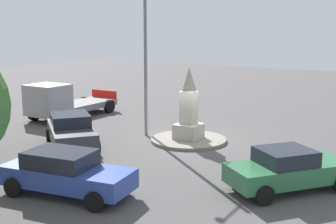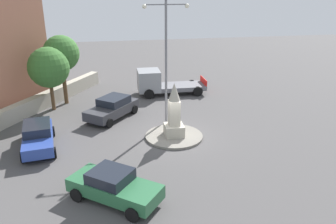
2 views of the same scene
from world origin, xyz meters
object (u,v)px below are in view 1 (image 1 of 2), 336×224
car_blue_near_island (66,172)px  car_dark_grey_far_side (71,130)px  monument (189,110)px  truck_grey_parked_right (61,102)px  car_green_approaching (288,169)px  streetlamp (145,36)px

car_blue_near_island → car_dark_grey_far_side: bearing=41.7°
monument → truck_grey_parked_right: size_ratio=0.58×
car_green_approaching → car_blue_near_island: car_blue_near_island is taller
monument → streetlamp: 4.25m
car_blue_near_island → truck_grey_parked_right: truck_grey_parked_right is taller
streetlamp → truck_grey_parked_right: 7.75m
monument → car_blue_near_island: size_ratio=0.75×
streetlamp → car_dark_grey_far_side: bearing=154.8°
car_green_approaching → car_dark_grey_far_side: car_dark_grey_far_side is taller
car_green_approaching → car_blue_near_island: size_ratio=0.95×
truck_grey_parked_right → monument: bearing=-94.1°
monument → car_dark_grey_far_side: bearing=131.7°
car_blue_near_island → truck_grey_parked_right: (8.89, 8.93, 0.28)m
car_dark_grey_far_side → car_blue_near_island: size_ratio=0.98×
monument → car_dark_grey_far_side: monument is taller
car_dark_grey_far_side → truck_grey_parked_right: 6.56m
monument → car_blue_near_island: bearing=179.2°
car_dark_grey_far_side → car_green_approaching: bearing=-91.8°
monument → car_dark_grey_far_side: (-3.70, 4.15, -0.76)m
streetlamp → truck_grey_parked_right: bearing=83.9°
car_green_approaching → truck_grey_parked_right: size_ratio=0.74×
streetlamp → car_green_approaching: (-3.98, -8.48, -4.30)m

